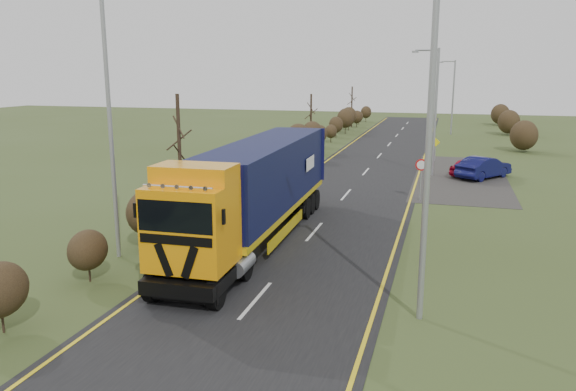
# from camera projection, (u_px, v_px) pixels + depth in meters

# --- Properties ---
(ground) EXTENTS (160.00, 160.00, 0.00)m
(ground) POSITION_uv_depth(u_px,v_px,m) (290.00, 260.00, 21.40)
(ground) COLOR #39471E
(ground) RESTS_ON ground
(road) EXTENTS (8.00, 120.00, 0.02)m
(road) POSITION_uv_depth(u_px,v_px,m) (340.00, 202.00, 30.78)
(road) COLOR black
(road) RESTS_ON ground
(layby) EXTENTS (6.00, 18.00, 0.02)m
(layby) POSITION_uv_depth(u_px,v_px,m) (460.00, 176.00, 38.43)
(layby) COLOR #302E2B
(layby) RESTS_ON ground
(lane_markings) EXTENTS (7.52, 116.00, 0.01)m
(lane_markings) POSITION_uv_depth(u_px,v_px,m) (338.00, 203.00, 30.49)
(lane_markings) COLOR yellow
(lane_markings) RESTS_ON road
(hedgerow) EXTENTS (2.24, 102.04, 6.05)m
(hedgerow) POSITION_uv_depth(u_px,v_px,m) (223.00, 175.00, 30.07)
(hedgerow) COLOR black
(hedgerow) RESTS_ON ground
(lorry) EXTENTS (2.95, 15.20, 4.22)m
(lorry) POSITION_uv_depth(u_px,v_px,m) (257.00, 186.00, 23.26)
(lorry) COLOR black
(lorry) RESTS_ON ground
(car_red_hatchback) EXTENTS (2.81, 3.86, 1.22)m
(car_red_hatchback) POSITION_uv_depth(u_px,v_px,m) (468.00, 167.00, 38.54)
(car_red_hatchback) COLOR #AB0821
(car_red_hatchback) RESTS_ON ground
(car_blue_sedan) EXTENTS (3.85, 4.53, 1.47)m
(car_blue_sedan) POSITION_uv_depth(u_px,v_px,m) (484.00, 168.00, 37.59)
(car_blue_sedan) COLOR #0B0D3F
(car_blue_sedan) RESTS_ON ground
(streetlight_near) EXTENTS (2.02, 0.19, 9.52)m
(streetlight_near) POSITION_uv_depth(u_px,v_px,m) (424.00, 139.00, 15.29)
(streetlight_near) COLOR gray
(streetlight_near) RESTS_ON ground
(streetlight_mid) EXTENTS (1.83, 0.18, 8.56)m
(streetlight_mid) POSITION_uv_depth(u_px,v_px,m) (434.00, 107.00, 37.84)
(streetlight_mid) COLOR gray
(streetlight_mid) RESTS_ON ground
(streetlight_far) EXTENTS (1.76, 0.18, 8.24)m
(streetlight_far) POSITION_uv_depth(u_px,v_px,m) (452.00, 94.00, 62.89)
(streetlight_far) COLOR gray
(streetlight_far) RESTS_ON ground
(left_pole) EXTENTS (0.16, 0.16, 10.17)m
(left_pole) POSITION_uv_depth(u_px,v_px,m) (110.00, 126.00, 20.76)
(left_pole) COLOR gray
(left_pole) RESTS_ON ground
(speed_sign) EXTENTS (0.65, 0.10, 2.35)m
(speed_sign) POSITION_uv_depth(u_px,v_px,m) (421.00, 172.00, 30.91)
(speed_sign) COLOR gray
(speed_sign) RESTS_ON ground
(warning_board) EXTENTS (0.72, 0.11, 1.87)m
(warning_board) POSITION_uv_depth(u_px,v_px,m) (435.00, 147.00, 44.75)
(warning_board) COLOR gray
(warning_board) RESTS_ON ground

